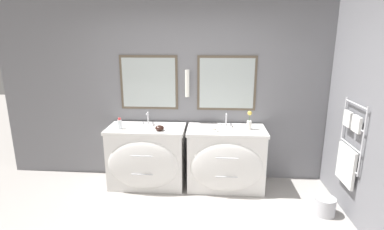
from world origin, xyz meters
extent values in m
cube|color=slate|center=(0.00, 1.86, 1.30)|extent=(5.58, 0.06, 2.60)
cube|color=brown|center=(-0.57, 1.82, 1.45)|extent=(0.84, 0.02, 0.78)
cube|color=#B2BCBA|center=(-0.57, 1.81, 1.45)|extent=(0.77, 0.01, 0.71)
cube|color=brown|center=(0.55, 1.82, 1.45)|extent=(0.84, 0.02, 0.78)
cube|color=#B2BCBA|center=(0.55, 1.81, 1.45)|extent=(0.77, 0.01, 0.71)
cylinder|color=white|center=(-0.01, 1.77, 1.45)|extent=(0.06, 0.06, 0.39)
cube|color=silver|center=(-0.01, 1.82, 1.45)|extent=(0.05, 0.02, 0.08)
cube|color=slate|center=(2.02, 0.82, 1.30)|extent=(0.06, 3.74, 2.60)
cylinder|color=silver|center=(1.96, 0.69, 0.99)|extent=(0.02, 0.02, 0.79)
cylinder|color=silver|center=(1.96, 1.20, 0.99)|extent=(0.02, 0.02, 0.79)
cylinder|color=silver|center=(1.96, 0.94, 1.36)|extent=(0.02, 0.51, 0.02)
cylinder|color=silver|center=(1.96, 0.94, 1.12)|extent=(0.02, 0.51, 0.02)
cylinder|color=silver|center=(1.96, 0.94, 0.87)|extent=(0.02, 0.51, 0.02)
cylinder|color=silver|center=(1.96, 0.94, 0.63)|extent=(0.02, 0.51, 0.02)
cube|color=white|center=(1.94, 0.94, 0.62)|extent=(0.04, 0.43, 0.45)
cube|color=white|center=(1.94, 0.83, 1.16)|extent=(0.04, 0.17, 0.18)
cube|color=white|center=(1.94, 1.05, 1.16)|extent=(0.04, 0.17, 0.18)
cube|color=white|center=(-0.57, 1.51, 0.41)|extent=(1.05, 0.54, 0.82)
ellipsoid|color=white|center=(-0.57, 1.24, 0.41)|extent=(0.97, 0.12, 0.69)
cube|color=white|center=(-0.57, 1.51, 0.85)|extent=(1.08, 0.57, 0.04)
ellipsoid|color=white|center=(-0.57, 1.48, 0.82)|extent=(0.44, 0.38, 0.09)
cylinder|color=silver|center=(-0.57, 1.17, 0.58)|extent=(0.29, 0.01, 0.01)
cylinder|color=silver|center=(-0.57, 1.17, 0.31)|extent=(0.29, 0.01, 0.01)
cube|color=white|center=(0.55, 1.51, 0.41)|extent=(1.05, 0.54, 0.82)
ellipsoid|color=white|center=(0.55, 1.24, 0.41)|extent=(0.97, 0.12, 0.69)
cube|color=white|center=(0.55, 1.51, 0.85)|extent=(1.08, 0.57, 0.04)
ellipsoid|color=white|center=(0.55, 1.48, 0.82)|extent=(0.44, 0.38, 0.09)
cylinder|color=silver|center=(0.55, 1.17, 0.58)|extent=(0.29, 0.01, 0.01)
cylinder|color=silver|center=(0.55, 1.17, 0.31)|extent=(0.29, 0.01, 0.01)
cylinder|color=silver|center=(-0.57, 1.66, 0.96)|extent=(0.02, 0.02, 0.18)
cylinder|color=silver|center=(-0.57, 1.61, 1.04)|extent=(0.02, 0.10, 0.02)
cylinder|color=silver|center=(-0.64, 1.66, 0.88)|extent=(0.03, 0.03, 0.04)
cylinder|color=silver|center=(-0.50, 1.66, 0.88)|extent=(0.03, 0.03, 0.04)
cylinder|color=silver|center=(0.55, 1.66, 0.96)|extent=(0.02, 0.02, 0.18)
cylinder|color=silver|center=(0.55, 1.61, 1.04)|extent=(0.02, 0.10, 0.02)
cylinder|color=silver|center=(0.48, 1.66, 0.88)|extent=(0.03, 0.03, 0.04)
cylinder|color=silver|center=(0.62, 1.66, 0.88)|extent=(0.03, 0.03, 0.04)
cylinder|color=silver|center=(-0.92, 1.41, 0.93)|extent=(0.06, 0.06, 0.13)
cylinder|color=red|center=(-0.92, 1.41, 1.01)|extent=(0.04, 0.04, 0.02)
ellipsoid|color=black|center=(-0.36, 1.37, 0.90)|extent=(0.12, 0.12, 0.07)
cylinder|color=silver|center=(0.85, 1.51, 0.93)|extent=(0.07, 0.07, 0.12)
cylinder|color=#477238|center=(0.85, 1.51, 1.04)|extent=(0.01, 0.01, 0.11)
sphere|color=#E5BF47|center=(0.85, 1.51, 1.10)|extent=(0.06, 0.06, 0.06)
cube|color=white|center=(0.38, 1.39, 0.88)|extent=(0.11, 0.08, 0.02)
ellipsoid|color=#F2E5CC|center=(0.38, 1.39, 0.90)|extent=(0.07, 0.05, 0.02)
cylinder|color=#B7B7BC|center=(1.73, 0.88, 0.11)|extent=(0.24, 0.24, 0.22)
torus|color=#B7B7BC|center=(1.73, 0.88, 0.21)|extent=(0.25, 0.25, 0.01)
camera|label=1|loc=(0.33, -2.44, 2.10)|focal=28.00mm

